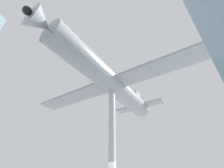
% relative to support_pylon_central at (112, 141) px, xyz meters
% --- Properties ---
extents(support_pylon_central, '(0.48, 0.48, 7.51)m').
position_rel_support_pylon_central_xyz_m(support_pylon_central, '(0.00, 0.00, 0.00)').
color(support_pylon_central, '#B7B7BC').
rests_on(support_pylon_central, ground_plane).
extents(suspended_airplane, '(16.27, 13.94, 2.75)m').
position_rel_support_pylon_central_xyz_m(suspended_airplane, '(0.06, 0.18, 4.60)').
color(suspended_airplane, '#93999E').
rests_on(suspended_airplane, support_pylon_central).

